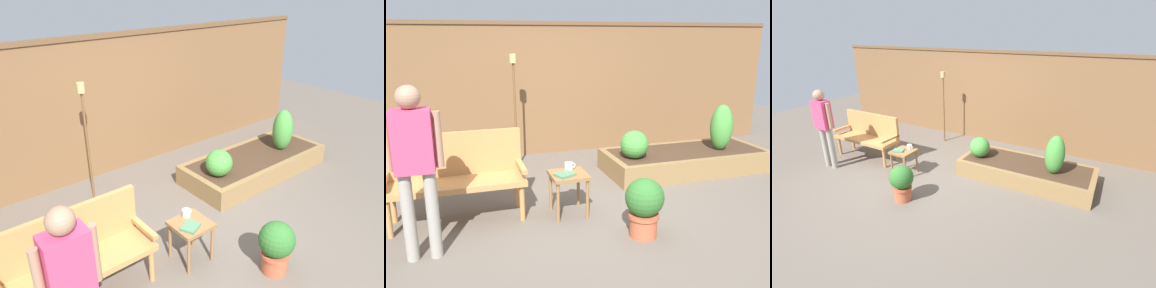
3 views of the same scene
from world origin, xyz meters
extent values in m
plane|color=#60564C|center=(0.00, 0.00, 0.00)|extent=(14.00, 14.00, 0.00)
cube|color=brown|center=(0.00, 2.60, 1.05)|extent=(8.40, 0.10, 2.10)
cube|color=brown|center=(0.00, 2.60, 2.13)|extent=(8.40, 0.14, 0.06)
cylinder|color=#B77F47|center=(-0.85, 0.48, 0.20)|extent=(0.06, 0.06, 0.40)
cylinder|color=#B77F47|center=(-0.85, 0.12, 0.20)|extent=(0.06, 0.06, 0.40)
cube|color=#B77F47|center=(-1.51, 0.30, 0.43)|extent=(1.44, 0.48, 0.06)
cube|color=#B77F47|center=(-1.51, 0.51, 0.70)|extent=(1.44, 0.06, 0.48)
cube|color=#B77F47|center=(-0.82, 0.30, 0.56)|extent=(0.06, 0.48, 0.04)
cylinder|color=olive|center=(-0.16, 0.29, 0.22)|extent=(0.04, 0.04, 0.44)
cylinder|color=olive|center=(-0.16, -0.04, 0.22)|extent=(0.04, 0.04, 0.44)
cylinder|color=olive|center=(-0.49, 0.29, 0.22)|extent=(0.04, 0.04, 0.44)
cylinder|color=olive|center=(-0.49, -0.04, 0.22)|extent=(0.04, 0.04, 0.44)
cube|color=olive|center=(-0.33, 0.12, 0.46)|extent=(0.40, 0.40, 0.04)
cylinder|color=silver|center=(-0.29, 0.25, 0.52)|extent=(0.09, 0.09, 0.08)
torus|color=silver|center=(-0.24, 0.25, 0.52)|extent=(0.06, 0.01, 0.06)
cube|color=#4C7A56|center=(-0.39, 0.06, 0.49)|extent=(0.24, 0.23, 0.03)
cylinder|color=#B75638|center=(0.24, -0.59, 0.10)|extent=(0.27, 0.27, 0.20)
cylinder|color=#B75638|center=(0.24, -0.59, 0.22)|extent=(0.31, 0.31, 0.04)
sphere|color=#2D6628|center=(0.24, -0.59, 0.41)|extent=(0.39, 0.39, 0.39)
cube|color=olive|center=(1.75, 0.61, 0.15)|extent=(2.40, 0.09, 0.30)
cube|color=olive|center=(1.75, 1.52, 0.15)|extent=(2.40, 0.09, 0.30)
cube|color=olive|center=(0.59, 1.06, 0.15)|extent=(0.09, 0.82, 0.30)
cube|color=olive|center=(2.90, 1.06, 0.15)|extent=(0.09, 0.82, 0.30)
cube|color=#422D1E|center=(1.75, 1.06, 0.15)|extent=(2.22, 0.82, 0.30)
cylinder|color=brown|center=(0.86, 0.95, 0.33)|extent=(0.04, 0.04, 0.06)
sphere|color=#428938|center=(0.86, 0.95, 0.49)|extent=(0.39, 0.39, 0.39)
cylinder|color=brown|center=(2.25, 0.95, 0.33)|extent=(0.04, 0.04, 0.06)
ellipsoid|color=#428938|center=(2.25, 0.95, 0.64)|extent=(0.32, 0.32, 0.67)
cylinder|color=brown|center=(-0.61, 1.96, 0.78)|extent=(0.03, 0.03, 1.56)
cylinder|color=tan|center=(-0.61, 1.96, 1.63)|extent=(0.10, 0.10, 0.13)
cube|color=#D13D66|center=(-1.82, -0.37, 1.09)|extent=(0.32, 0.20, 0.54)
cylinder|color=#9E755B|center=(-1.62, -0.37, 1.09)|extent=(0.07, 0.07, 0.49)
cylinder|color=#9E755B|center=(-2.02, -0.37, 1.09)|extent=(0.07, 0.07, 0.49)
sphere|color=#9E755B|center=(-1.82, -0.37, 1.46)|extent=(0.20, 0.20, 0.20)
camera|label=1|loc=(-2.44, -2.47, 2.90)|focal=35.24mm
camera|label=2|loc=(-1.47, -3.83, 1.94)|focal=37.19mm
camera|label=3|loc=(3.03, -3.52, 2.56)|focal=26.28mm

